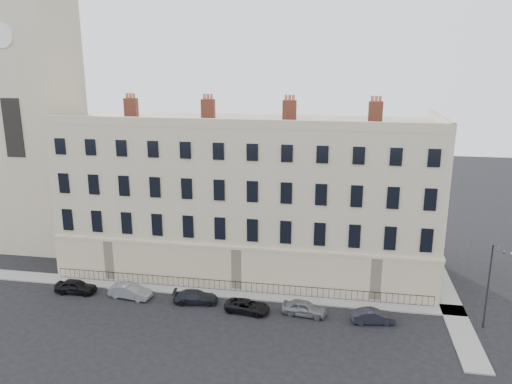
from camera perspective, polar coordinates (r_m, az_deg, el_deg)
ground at (r=41.36m, az=4.44°, el=-15.19°), size 160.00×160.00×0.00m
terrace at (r=50.28m, az=-0.83°, el=-0.36°), size 36.22×12.22×17.00m
church_tower at (r=59.75m, az=-24.26°, el=11.63°), size 8.00×8.13×44.00m
pavement_terrace at (r=47.46m, az=-7.27°, el=-11.03°), size 48.00×2.00×0.12m
pavement_east_return at (r=49.31m, az=20.90°, el=-10.92°), size 2.00×24.00×0.12m
railings at (r=46.65m, az=-2.36°, el=-10.73°), size 35.00×0.04×0.96m
car_a at (r=49.27m, az=-19.91°, el=-10.11°), size 3.78×1.61×1.27m
car_b at (r=46.92m, az=-14.18°, el=-10.92°), size 4.01×1.84×1.27m
car_c at (r=45.00m, az=-6.91°, el=-11.81°), size 4.12×2.15×1.14m
car_d at (r=43.24m, az=-0.98°, el=-12.92°), size 4.02×2.25×1.06m
car_e at (r=42.95m, az=5.52°, el=-13.05°), size 3.87×1.92×1.27m
car_f at (r=42.70m, az=13.23°, el=-13.66°), size 3.64×1.75×1.15m
streetlamp at (r=43.33m, az=25.10°, el=-9.40°), size 0.68×1.45×7.06m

